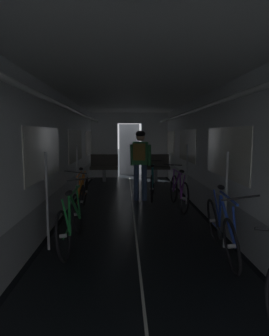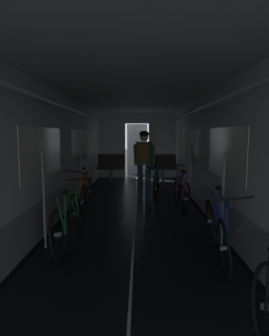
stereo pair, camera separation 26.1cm
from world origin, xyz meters
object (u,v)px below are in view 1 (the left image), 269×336
(bicycle_blue, at_px, (221,228))
(bicycle_purple, at_px, (179,191))
(bench_seat_far_right, at_px, (156,165))
(bench_seat_far_left, at_px, (104,165))
(bicycle_green, at_px, (71,221))
(bicycle_orange, at_px, (83,194))
(bicycle_teal_in_aisle, at_px, (152,183))
(person_cyclist_aisle, at_px, (140,158))

(bicycle_blue, relative_size, bicycle_purple, 1.00)
(bench_seat_far_right, bearing_deg, bench_seat_far_left, 180.00)
(bench_seat_far_left, relative_size, bicycle_green, 0.58)
(bench_seat_far_left, distance_m, bicycle_orange, 3.92)
(bicycle_blue, height_order, bicycle_orange, same)
(bench_seat_far_right, xyz_separation_m, bicycle_purple, (0.12, -3.72, -0.18))
(bench_seat_far_right, bearing_deg, bicycle_purple, -88.15)
(bicycle_orange, height_order, bicycle_teal_in_aisle, bicycle_orange)
(bench_seat_far_left, distance_m, bicycle_green, 5.84)
(bench_seat_far_right, distance_m, bicycle_green, 6.13)
(bench_seat_far_left, height_order, bicycle_teal_in_aisle, bench_seat_far_left)
(bicycle_blue, xyz_separation_m, person_cyclist_aisle, (-0.93, 3.29, 0.69))
(bicycle_teal_in_aisle, bearing_deg, bicycle_orange, -142.38)
(person_cyclist_aisle, bearing_deg, bicycle_blue, -74.28)
(bench_seat_far_left, height_order, bench_seat_far_right, same)
(person_cyclist_aisle, bearing_deg, bench_seat_far_left, 110.59)
(bench_seat_far_left, relative_size, bicycle_orange, 0.58)
(bench_seat_far_left, bearing_deg, bicycle_teal_in_aisle, -61.78)
(bench_seat_far_right, relative_size, bicycle_teal_in_aisle, 0.58)
(person_cyclist_aisle, bearing_deg, bicycle_purple, -43.72)
(bench_seat_far_right, xyz_separation_m, bicycle_blue, (0.23, -6.23, -0.19))
(bicycle_green, height_order, bicycle_teal_in_aisle, bicycle_green)
(bicycle_green, distance_m, bicycle_purple, 2.90)
(bicycle_green, distance_m, bicycle_orange, 1.93)
(bench_seat_far_left, height_order, bicycle_green, bench_seat_far_left)
(bench_seat_far_right, height_order, bicycle_green, bench_seat_far_right)
(bicycle_teal_in_aisle, bearing_deg, bicycle_green, -115.40)
(person_cyclist_aisle, relative_size, bicycle_teal_in_aisle, 1.03)
(bench_seat_far_right, distance_m, person_cyclist_aisle, 3.06)
(bicycle_blue, xyz_separation_m, bicycle_orange, (-2.20, 2.32, -0.00))
(bench_seat_far_left, relative_size, bicycle_blue, 0.58)
(bench_seat_far_left, xyz_separation_m, bicycle_purple, (1.92, -3.72, -0.18))
(person_cyclist_aisle, bearing_deg, bicycle_teal_in_aisle, 38.60)
(bench_seat_far_left, distance_m, bicycle_teal_in_aisle, 3.04)
(bench_seat_far_left, xyz_separation_m, bicycle_teal_in_aisle, (1.43, -2.67, -0.18))
(bicycle_blue, bearing_deg, bicycle_purple, 92.54)
(bicycle_teal_in_aisle, bearing_deg, bench_seat_far_left, 118.22)
(bicycle_blue, distance_m, bicycle_teal_in_aisle, 3.61)
(bench_seat_far_left, bearing_deg, bicycle_orange, -92.53)
(bench_seat_far_right, height_order, bicycle_blue, bicycle_blue)
(bicycle_orange, bearing_deg, bench_seat_far_left, 87.47)
(bicycle_orange, distance_m, person_cyclist_aisle, 1.75)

